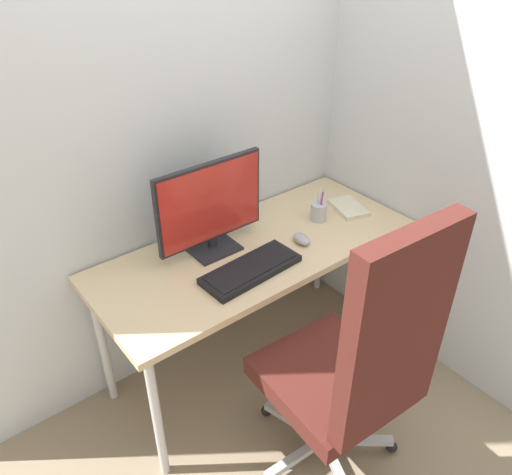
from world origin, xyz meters
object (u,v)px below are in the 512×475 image
Objects in this scene: keyboard at (251,269)px; monitor at (210,206)px; notebook at (348,208)px; mouse at (301,239)px; pen_holder at (318,211)px; office_chair at (359,364)px.

monitor is at bearing 96.25° from keyboard.
notebook is at bearing -10.37° from monitor.
mouse is at bearing -31.05° from monitor.
pen_holder is at bearing -171.44° from notebook.
office_chair is 6.31× the size of notebook.
monitor is 0.76m from notebook.
office_chair reaches higher than mouse.
mouse is 0.22m from pen_holder.
pen_holder reaches higher than mouse.
pen_holder is 0.19m from notebook.
pen_holder reaches higher than keyboard.
mouse is (0.31, 0.04, 0.00)m from keyboard.
office_chair is 2.88× the size of keyboard.
keyboard is at bearing -83.75° from monitor.
office_chair is at bearing -116.91° from notebook.
mouse is at bearing -151.90° from notebook.
monitor is at bearing 169.11° from pen_holder.
mouse is (0.34, -0.20, -0.20)m from monitor.
office_chair is at bearing -124.12° from pen_holder.
office_chair is 0.87m from pen_holder.
monitor reaches higher than keyboard.
monitor reaches higher than notebook.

